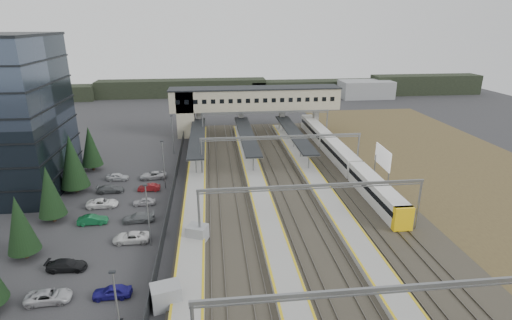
{
  "coord_description": "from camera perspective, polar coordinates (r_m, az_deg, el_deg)",
  "views": [
    {
      "loc": [
        -0.1,
        -51.8,
        25.99
      ],
      "look_at": [
        7.1,
        10.74,
        4.0
      ],
      "focal_mm": 28.0,
      "sensor_mm": 36.0,
      "label": 1
    }
  ],
  "objects": [
    {
      "name": "ground",
      "position": [
        57.95,
        -5.82,
        -7.5
      ],
      "size": [
        220.0,
        220.0,
        0.0
      ],
      "primitive_type": "plane",
      "color": "#2B2B2D",
      "rests_on": "ground"
    },
    {
      "name": "conifer_row",
      "position": [
        56.78,
        -28.79,
        -5.15
      ],
      "size": [
        4.42,
        49.82,
        9.5
      ],
      "color": "black",
      "rests_on": "ground"
    },
    {
      "name": "car_park",
      "position": [
        53.74,
        -20.38,
        -10.24
      ],
      "size": [
        10.59,
        44.72,
        1.29
      ],
      "color": "silver",
      "rests_on": "ground"
    },
    {
      "name": "lampposts",
      "position": [
        57.84,
        -13.95,
        -3.33
      ],
      "size": [
        0.5,
        53.25,
        8.07
      ],
      "color": "gray",
      "rests_on": "ground"
    },
    {
      "name": "fence",
      "position": [
        62.38,
        -11.94,
        -4.81
      ],
      "size": [
        0.08,
        90.0,
        2.0
      ],
      "color": "#26282B",
      "rests_on": "ground"
    },
    {
      "name": "relay_cabin_near",
      "position": [
        41.15,
        -12.72,
        -18.42
      ],
      "size": [
        3.2,
        2.67,
        2.31
      ],
      "color": "gray",
      "rests_on": "ground"
    },
    {
      "name": "relay_cabin_far",
      "position": [
        50.73,
        -8.38,
        -10.37
      ],
      "size": [
        2.96,
        2.75,
        2.18
      ],
      "color": "gray",
      "rests_on": "ground"
    },
    {
      "name": "rail_corridor",
      "position": [
        63.05,
        2.63,
        -4.82
      ],
      "size": [
        34.0,
        90.0,
        0.92
      ],
      "color": "#312E25",
      "rests_on": "ground"
    },
    {
      "name": "canopies",
      "position": [
        82.13,
        -1.37,
        3.66
      ],
      "size": [
        23.1,
        30.0,
        3.28
      ],
      "color": "black",
      "rests_on": "ground"
    },
    {
      "name": "footbridge",
      "position": [
        95.83,
        -1.8,
        8.38
      ],
      "size": [
        40.4,
        6.4,
        11.2
      ],
      "color": "tan",
      "rests_on": "ground"
    },
    {
      "name": "gantries",
      "position": [
        59.57,
        5.54,
        -0.45
      ],
      "size": [
        28.4,
        62.28,
        7.17
      ],
      "color": "gray",
      "rests_on": "ground"
    },
    {
      "name": "train",
      "position": [
        77.86,
        11.81,
        0.77
      ],
      "size": [
        2.59,
        54.08,
        3.26
      ],
      "color": "silver",
      "rests_on": "ground"
    },
    {
      "name": "billboard",
      "position": [
        71.09,
        17.66,
        0.25
      ],
      "size": [
        0.45,
        6.67,
        5.79
      ],
      "color": "gray",
      "rests_on": "ground"
    },
    {
      "name": "scrub_east",
      "position": [
        77.03,
        29.87,
        -3.12
      ],
      "size": [
        34.0,
        120.0,
        0.06
      ],
      "color": "#4C3E26",
      "rests_on": "ground"
    },
    {
      "name": "treeline_far",
      "position": [
        147.85,
        2.86,
        10.26
      ],
      "size": [
        170.0,
        19.0,
        7.0
      ],
      "color": "black",
      "rests_on": "ground"
    }
  ]
}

